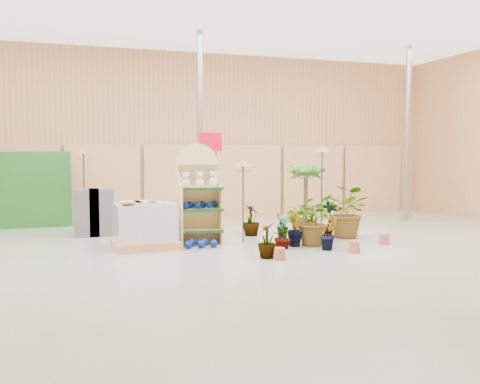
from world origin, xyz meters
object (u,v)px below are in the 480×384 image
object	(u,v)px
bird_table_front	(243,165)
potted_plant_2	(312,220)
pallet_stack	(145,226)
display_shelf	(199,198)

from	to	relation	value
bird_table_front	potted_plant_2	bearing A→B (deg)	-29.53
pallet_stack	bird_table_front	size ratio (longest dim) A/B	0.74
bird_table_front	potted_plant_2	xyz separation A→B (m)	(1.17, -0.66, -1.04)
display_shelf	potted_plant_2	bearing A→B (deg)	-19.19
pallet_stack	bird_table_front	world-z (taller)	bird_table_front
pallet_stack	potted_plant_2	world-z (taller)	potted_plant_2
potted_plant_2	pallet_stack	bearing A→B (deg)	167.96
display_shelf	bird_table_front	distance (m)	1.07
display_shelf	potted_plant_2	distance (m)	2.23
display_shelf	pallet_stack	bearing A→B (deg)	-163.74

